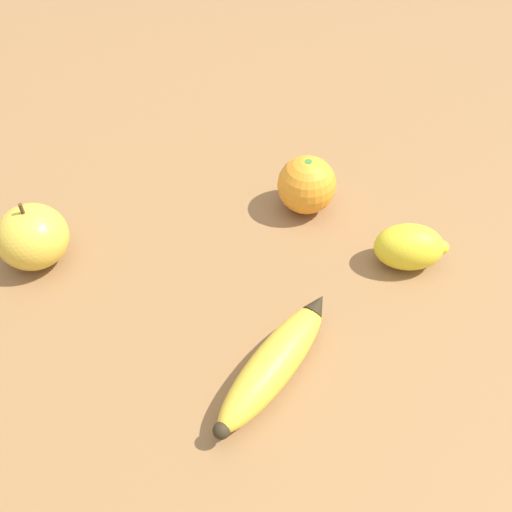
{
  "coord_description": "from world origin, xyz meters",
  "views": [
    {
      "loc": [
        0.31,
        -0.34,
        0.53
      ],
      "look_at": [
        -0.04,
        -0.01,
        0.03
      ],
      "focal_mm": 42.0,
      "sensor_mm": 36.0,
      "label": 1
    }
  ],
  "objects": [
    {
      "name": "ground_plane",
      "position": [
        0.0,
        0.0,
        0.0
      ],
      "size": [
        3.0,
        3.0,
        0.0
      ],
      "primitive_type": "plane",
      "color": "olive"
    },
    {
      "name": "apple",
      "position": [
        -0.23,
        -0.19,
        0.04
      ],
      "size": [
        0.08,
        0.08,
        0.09
      ],
      "color": "gold",
      "rests_on": "ground_plane"
    },
    {
      "name": "banana",
      "position": [
        0.08,
        -0.1,
        0.02
      ],
      "size": [
        0.08,
        0.19,
        0.04
      ],
      "rotation": [
        0.0,
        0.0,
        1.79
      ],
      "color": "gold",
      "rests_on": "ground_plane"
    },
    {
      "name": "lemon",
      "position": [
        0.07,
        0.12,
        0.03
      ],
      "size": [
        0.1,
        0.1,
        0.06
      ],
      "rotation": [
        0.0,
        0.0,
        0.8
      ],
      "color": "yellow",
      "rests_on": "ground_plane"
    },
    {
      "name": "orange",
      "position": [
        -0.08,
        0.11,
        0.04
      ],
      "size": [
        0.07,
        0.07,
        0.07
      ],
      "color": "orange",
      "rests_on": "ground_plane"
    }
  ]
}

